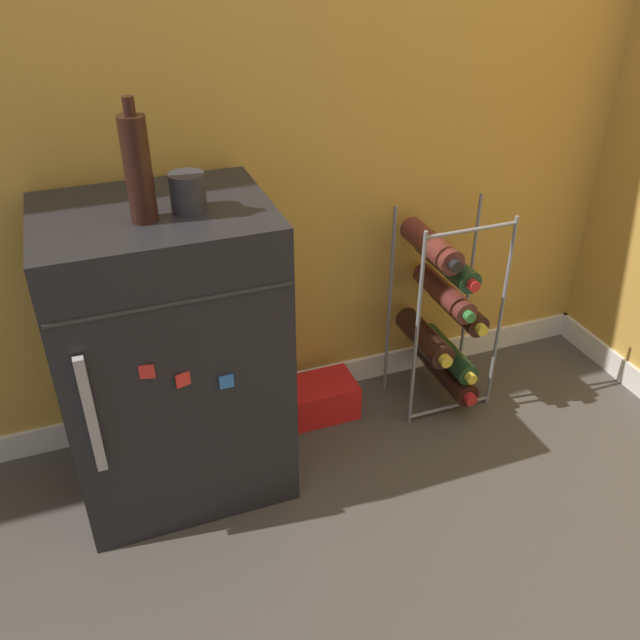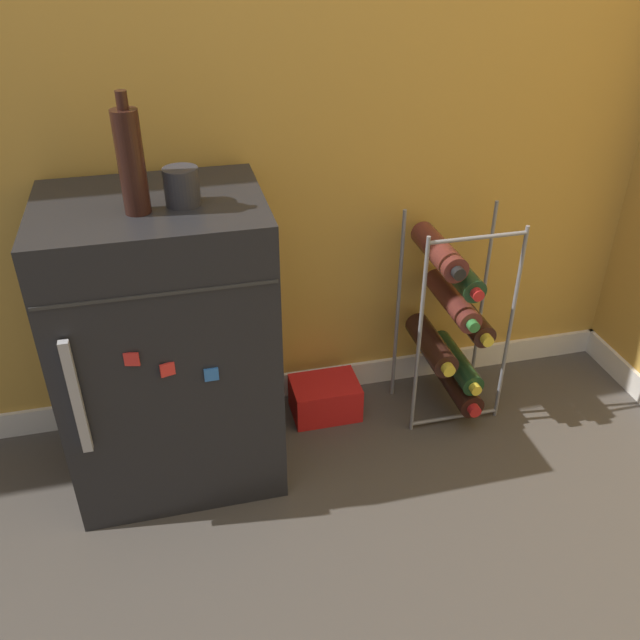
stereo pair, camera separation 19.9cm
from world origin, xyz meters
TOP-DOWN VIEW (x-y plane):
  - ground_plane at (0.00, 0.00)m, footprint 14.00×14.00m
  - wall_back at (0.00, 0.63)m, footprint 7.08×0.07m
  - mini_fridge at (-0.53, 0.35)m, footprint 0.57×0.47m
  - wine_rack at (0.35, 0.41)m, footprint 0.31×0.33m
  - soda_box at (-0.04, 0.47)m, footprint 0.22×0.16m
  - fridge_top_cup at (-0.44, 0.31)m, footprint 0.09×0.09m
  - fridge_top_bottle at (-0.55, 0.28)m, footprint 0.06×0.06m

SIDE VIEW (x-z plane):
  - ground_plane at x=0.00m, z-range 0.00..0.00m
  - soda_box at x=-0.04m, z-range 0.00..0.12m
  - wine_rack at x=0.35m, z-range -0.01..0.68m
  - mini_fridge at x=-0.53m, z-range 0.00..0.85m
  - fridge_top_cup at x=-0.44m, z-range 0.85..0.94m
  - fridge_top_bottle at x=-0.55m, z-range 0.84..1.12m
  - wall_back at x=0.00m, z-range -0.01..2.49m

